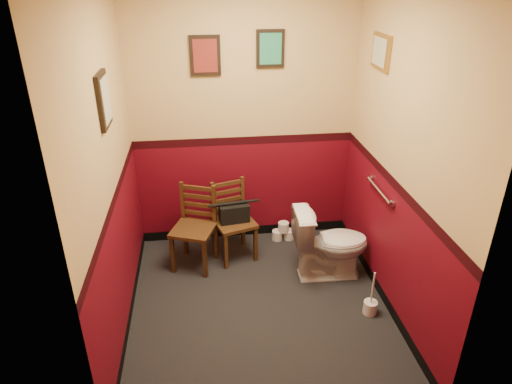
# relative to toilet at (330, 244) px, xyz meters

# --- Properties ---
(floor) EXTENTS (2.20, 2.40, 0.00)m
(floor) POSITION_rel_toilet_xyz_m (-0.72, -0.38, -0.35)
(floor) COLOR black
(floor) RESTS_ON ground
(wall_back) EXTENTS (2.20, 0.00, 2.70)m
(wall_back) POSITION_rel_toilet_xyz_m (-0.72, 0.82, 1.00)
(wall_back) COLOR #560713
(wall_back) RESTS_ON ground
(wall_front) EXTENTS (2.20, 0.00, 2.70)m
(wall_front) POSITION_rel_toilet_xyz_m (-0.72, -1.58, 1.00)
(wall_front) COLOR #560713
(wall_front) RESTS_ON ground
(wall_left) EXTENTS (0.00, 2.40, 2.70)m
(wall_left) POSITION_rel_toilet_xyz_m (-1.82, -0.38, 1.00)
(wall_left) COLOR #560713
(wall_left) RESTS_ON ground
(wall_right) EXTENTS (0.00, 2.40, 2.70)m
(wall_right) POSITION_rel_toilet_xyz_m (0.38, -0.38, 1.00)
(wall_right) COLOR #560713
(wall_right) RESTS_ON ground
(grab_bar) EXTENTS (0.05, 0.56, 0.06)m
(grab_bar) POSITION_rel_toilet_xyz_m (0.35, -0.13, 0.60)
(grab_bar) COLOR silver
(grab_bar) RESTS_ON wall_right
(framed_print_back_a) EXTENTS (0.28, 0.04, 0.36)m
(framed_print_back_a) POSITION_rel_toilet_xyz_m (-1.07, 0.79, 1.60)
(framed_print_back_a) COLOR black
(framed_print_back_a) RESTS_ON wall_back
(framed_print_back_b) EXTENTS (0.26, 0.04, 0.34)m
(framed_print_back_b) POSITION_rel_toilet_xyz_m (-0.47, 0.79, 1.65)
(framed_print_back_b) COLOR black
(framed_print_back_b) RESTS_ON wall_back
(framed_print_left) EXTENTS (0.04, 0.30, 0.38)m
(framed_print_left) POSITION_rel_toilet_xyz_m (-1.80, -0.28, 1.50)
(framed_print_left) COLOR black
(framed_print_left) RESTS_ON wall_left
(framed_print_right) EXTENTS (0.04, 0.34, 0.28)m
(framed_print_right) POSITION_rel_toilet_xyz_m (0.36, 0.22, 1.70)
(framed_print_right) COLOR olive
(framed_print_right) RESTS_ON wall_right
(toilet) EXTENTS (0.72, 0.41, 0.70)m
(toilet) POSITION_rel_toilet_xyz_m (0.00, 0.00, 0.00)
(toilet) COLOR white
(toilet) RESTS_ON floor
(toilet_brush) EXTENTS (0.12, 0.12, 0.42)m
(toilet_brush) POSITION_rel_toilet_xyz_m (0.21, -0.58, -0.28)
(toilet_brush) COLOR silver
(toilet_brush) RESTS_ON floor
(chair_left) EXTENTS (0.49, 0.49, 0.82)m
(chair_left) POSITION_rel_toilet_xyz_m (-1.26, 0.35, 0.06)
(chair_left) COLOR #553419
(chair_left) RESTS_ON floor
(chair_right) EXTENTS (0.47, 0.47, 0.80)m
(chair_right) POSITION_rel_toilet_xyz_m (-0.88, 0.45, 0.05)
(chair_right) COLOR #553419
(chair_right) RESTS_ON floor
(handbag) EXTENTS (0.31, 0.18, 0.21)m
(handbag) POSITION_rel_toilet_xyz_m (-0.87, 0.42, 0.16)
(handbag) COLOR black
(handbag) RESTS_ON chair_right
(tp_stack) EXTENTS (0.24, 0.13, 0.21)m
(tp_stack) POSITION_rel_toilet_xyz_m (-0.32, 0.68, -0.26)
(tp_stack) COLOR silver
(tp_stack) RESTS_ON floor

